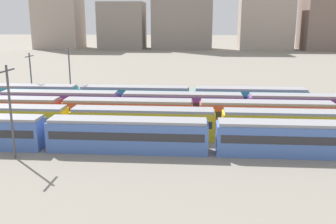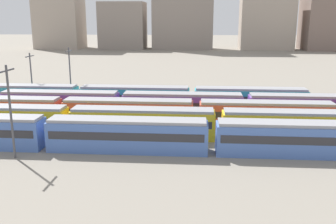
# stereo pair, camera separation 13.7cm
# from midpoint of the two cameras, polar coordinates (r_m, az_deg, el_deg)

# --- Properties ---
(ground_plane) EXTENTS (600.00, 600.00, 0.00)m
(ground_plane) POSITION_cam_midpoint_polar(r_m,az_deg,el_deg) (56.31, -15.77, -1.74)
(ground_plane) COLOR gray
(train_track_0) EXTENTS (55.80, 3.06, 3.75)m
(train_track_0) POSITION_cam_midpoint_polar(r_m,az_deg,el_deg) (43.14, -6.13, -3.39)
(train_track_0) COLOR #4C70BC
(train_track_0) RESTS_ON ground_plane
(train_track_3) EXTENTS (74.70, 3.06, 3.75)m
(train_track_3) POSITION_cam_midpoint_polar(r_m,az_deg,el_deg) (58.00, 11.46, 0.90)
(train_track_3) COLOR #6B429E
(train_track_3) RESTS_ON ground_plane
(train_track_4) EXTENTS (55.80, 3.06, 3.75)m
(train_track_4) POSITION_cam_midpoint_polar(r_m,az_deg,el_deg) (63.44, -5.07, 2.23)
(train_track_4) COLOR teal
(train_track_4) RESTS_ON ground_plane
(catenary_pole_1) EXTENTS (0.24, 3.20, 8.86)m
(catenary_pole_1) POSITION_cam_midpoint_polar(r_m,az_deg,el_deg) (71.03, -19.90, 5.20)
(catenary_pole_1) COLOR #4C4C51
(catenary_pole_1) RESTS_ON ground_plane
(catenary_pole_2) EXTENTS (0.24, 3.20, 10.04)m
(catenary_pole_2) POSITION_cam_midpoint_polar(r_m,az_deg,el_deg) (43.00, -22.64, 0.61)
(catenary_pole_2) COLOR #4C4C51
(catenary_pole_2) RESTS_ON ground_plane
(catenary_pole_3) EXTENTS (0.24, 3.20, 9.80)m
(catenary_pole_3) POSITION_cam_midpoint_polar(r_m,az_deg,el_deg) (68.48, -14.56, 5.70)
(catenary_pole_3) COLOR #4C4C51
(catenary_pole_3) RESTS_ON ground_plane
(distant_building_0) EXTENTS (21.67, 17.55, 40.25)m
(distant_building_0) POSITION_cam_midpoint_polar(r_m,az_deg,el_deg) (200.78, -16.19, 14.89)
(distant_building_0) COLOR #A89989
(distant_building_0) RESTS_ON ground_plane
(distant_building_1) EXTENTS (21.62, 17.32, 22.31)m
(distant_building_1) POSITION_cam_midpoint_polar(r_m,az_deg,el_deg) (192.27, -6.89, 12.72)
(distant_building_1) COLOR gray
(distant_building_1) RESTS_ON ground_plane
(distant_building_3) EXTENTS (24.77, 14.17, 25.34)m
(distant_building_3) POSITION_cam_midpoint_polar(r_m,az_deg,el_deg) (191.52, 14.41, 12.84)
(distant_building_3) COLOR #A89989
(distant_building_3) RESTS_ON ground_plane
(distant_building_4) EXTENTS (24.47, 20.81, 27.23)m
(distant_building_4) POSITION_cam_midpoint_polar(r_m,az_deg,el_deg) (198.62, 22.99, 12.49)
(distant_building_4) COLOR #7A665B
(distant_building_4) RESTS_ON ground_plane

